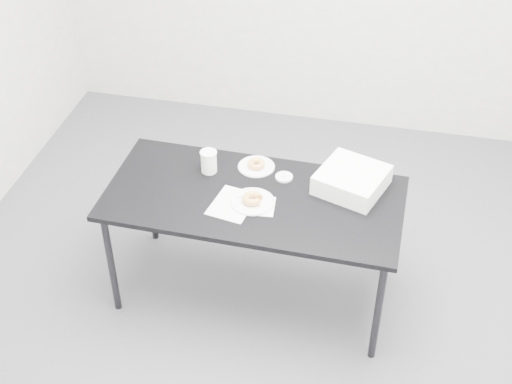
% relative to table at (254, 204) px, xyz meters
% --- Properties ---
extents(floor, '(4.00, 4.00, 0.00)m').
position_rel_table_xyz_m(floor, '(0.12, -0.05, -0.66)').
color(floor, '#515056').
rests_on(floor, ground).
extents(table, '(1.59, 0.77, 0.72)m').
position_rel_table_xyz_m(table, '(0.00, 0.00, 0.00)').
color(table, black).
rests_on(table, floor).
extents(scorecard, '(0.25, 0.30, 0.00)m').
position_rel_table_xyz_m(scorecard, '(-0.09, -0.09, 0.06)').
color(scorecard, white).
rests_on(scorecard, table).
extents(logo_patch, '(0.05, 0.05, 0.00)m').
position_rel_table_xyz_m(logo_patch, '(-0.01, 0.00, 0.06)').
color(logo_patch, green).
rests_on(logo_patch, scorecard).
extents(pen, '(0.11, 0.07, 0.01)m').
position_rel_table_xyz_m(pen, '(-0.03, -0.01, 0.06)').
color(pen, '#0C8C79').
rests_on(pen, scorecard).
extents(napkin, '(0.18, 0.18, 0.00)m').
position_rel_table_xyz_m(napkin, '(0.04, -0.07, 0.06)').
color(napkin, white).
rests_on(napkin, table).
extents(plate_near, '(0.23, 0.23, 0.01)m').
position_rel_table_xyz_m(plate_near, '(0.01, -0.05, 0.06)').
color(plate_near, white).
rests_on(plate_near, napkin).
extents(donut_near, '(0.11, 0.11, 0.04)m').
position_rel_table_xyz_m(donut_near, '(0.01, -0.05, 0.08)').
color(donut_near, gold).
rests_on(donut_near, plate_near).
extents(plate_far, '(0.20, 0.20, 0.01)m').
position_rel_table_xyz_m(plate_far, '(-0.04, 0.26, 0.06)').
color(plate_far, white).
rests_on(plate_far, table).
extents(donut_far, '(0.11, 0.11, 0.03)m').
position_rel_table_xyz_m(donut_far, '(-0.04, 0.26, 0.08)').
color(donut_far, gold).
rests_on(donut_far, plate_far).
extents(coffee_cup, '(0.09, 0.09, 0.13)m').
position_rel_table_xyz_m(coffee_cup, '(-0.29, 0.16, 0.12)').
color(coffee_cup, white).
rests_on(coffee_cup, table).
extents(cup_lid, '(0.10, 0.10, 0.01)m').
position_rel_table_xyz_m(cup_lid, '(0.13, 0.19, 0.06)').
color(cup_lid, silver).
rests_on(cup_lid, table).
extents(bakery_box, '(0.42, 0.42, 0.11)m').
position_rel_table_xyz_m(bakery_box, '(0.49, 0.18, 0.11)').
color(bakery_box, white).
rests_on(bakery_box, table).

